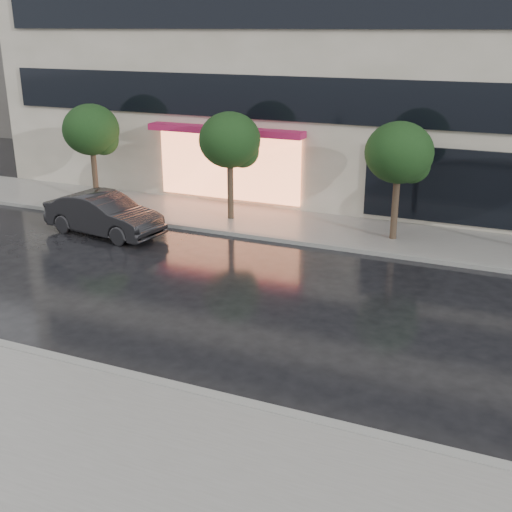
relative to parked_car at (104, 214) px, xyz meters
The scene contains 10 objects.
ground 9.32m from the parked_car, 47.30° to the right, with size 120.00×120.00×0.00m, color black.
sidewalk_near 11.90m from the parked_car, 57.99° to the right, with size 60.00×4.50×0.12m, color slate.
sidewalk_far 7.20m from the parked_car, 28.52° to the left, with size 60.00×3.50×0.12m, color slate.
curb_near 10.07m from the parked_car, 51.17° to the right, with size 60.00×0.25×0.14m, color gray.
curb_far 6.55m from the parked_car, 14.88° to the left, with size 60.00×0.25×0.14m, color gray.
bg_building_left 29.44m from the parked_car, 138.54° to the left, with size 14.00×10.00×12.00m, color #59544F.
tree_far_west 4.70m from the parked_car, 129.48° to the left, with size 2.20×2.20×3.99m.
tree_mid_west 5.14m from the parked_car, 43.63° to the left, with size 2.20×2.20×3.99m.
tree_mid_east 10.14m from the parked_car, 18.89° to the left, with size 2.20×2.20×3.99m.
parked_car is the anchor object (origin of this frame).
Camera 1 is at (6.93, -10.48, 6.81)m, focal length 45.00 mm.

